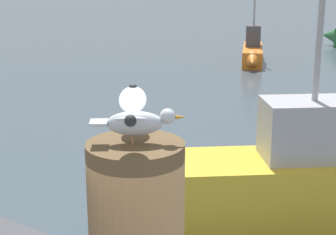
% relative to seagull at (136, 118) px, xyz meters
% --- Properties ---
extents(seagull, '(0.40, 0.51, 0.19)m').
position_rel_seagull_xyz_m(seagull, '(0.00, 0.00, 0.00)').
color(seagull, tan).
rests_on(seagull, mooring_post).
extents(boat_yellow, '(4.05, 3.43, 4.70)m').
position_rel_seagull_xyz_m(boat_yellow, '(-1.22, 4.36, -2.09)').
color(boat_yellow, yellow).
rests_on(boat_yellow, ground_plane).
extents(boat_orange, '(2.01, 3.52, 3.37)m').
position_rel_seagull_xyz_m(boat_orange, '(-6.33, 15.91, -2.25)').
color(boat_orange, orange).
rests_on(boat_orange, ground_plane).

